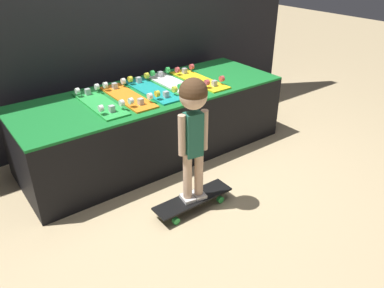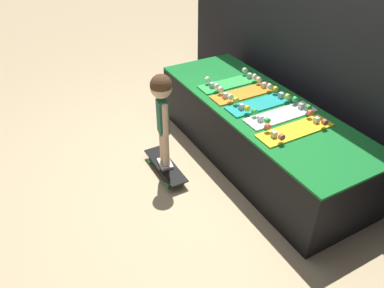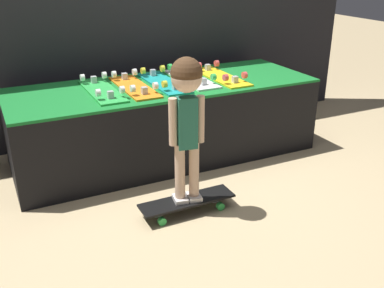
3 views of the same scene
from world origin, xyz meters
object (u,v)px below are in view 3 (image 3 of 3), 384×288
skateboard_orange_on_rack (134,86)px  skateboard_teal_on_rack (164,82)px  skateboard_white_on_rack (191,78)px  skateboard_yellow_on_rack (221,76)px  skateboard_on_floor (187,202)px  child (187,104)px  skateboard_green_on_rack (102,90)px

skateboard_orange_on_rack → skateboard_teal_on_rack: same height
skateboard_orange_on_rack → skateboard_white_on_rack: size_ratio=1.00×
skateboard_yellow_on_rack → skateboard_on_floor: skateboard_yellow_on_rack is taller
skateboard_teal_on_rack → child: size_ratio=0.74×
skateboard_teal_on_rack → child: 0.93m
skateboard_yellow_on_rack → skateboard_on_floor: (-0.72, -0.87, -0.56)m
skateboard_orange_on_rack → skateboard_teal_on_rack: bearing=2.5°
child → skateboard_white_on_rack: bearing=72.0°
skateboard_green_on_rack → skateboard_white_on_rack: (0.75, 0.03, 0.00)m
skateboard_on_floor → skateboard_teal_on_rack: bearing=76.0°
skateboard_green_on_rack → skateboard_yellow_on_rack: bearing=-1.5°
skateboard_white_on_rack → child: (-0.47, -0.92, 0.11)m
skateboard_white_on_rack → skateboard_teal_on_rack: bearing=-174.6°
skateboard_white_on_rack → child: child is taller
skateboard_teal_on_rack → skateboard_on_floor: 1.08m
skateboard_green_on_rack → skateboard_orange_on_rack: (0.25, -0.01, 0.00)m
skateboard_teal_on_rack → skateboard_on_floor: size_ratio=1.10×
skateboard_orange_on_rack → child: (0.02, -0.89, 0.11)m
child → skateboard_orange_on_rack: bearing=100.7°
skateboard_orange_on_rack → child: 0.90m
skateboard_on_floor → child: size_ratio=0.68×
skateboard_green_on_rack → child: size_ratio=0.74×
skateboard_teal_on_rack → child: (-0.22, -0.90, 0.11)m
skateboard_green_on_rack → skateboard_on_floor: skateboard_green_on_rack is taller
skateboard_yellow_on_rack → child: size_ratio=0.74×
skateboard_green_on_rack → skateboard_teal_on_rack: (0.50, 0.00, 0.00)m
skateboard_green_on_rack → skateboard_teal_on_rack: bearing=0.5°
skateboard_white_on_rack → child: bearing=-117.1°
skateboard_teal_on_rack → skateboard_white_on_rack: bearing=5.4°
skateboard_on_floor → child: 0.67m
skateboard_green_on_rack → skateboard_teal_on_rack: size_ratio=1.00×
skateboard_orange_on_rack → skateboard_yellow_on_rack: (0.75, -0.02, 0.00)m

